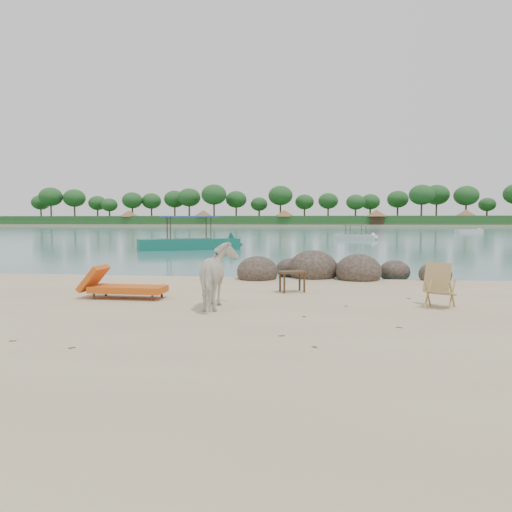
# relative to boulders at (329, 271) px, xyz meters

# --- Properties ---
(water) EXTENTS (400.00, 400.00, 0.00)m
(water) POSITION_rel_boulders_xyz_m (-2.44, 83.78, -0.23)
(water) COLOR #396672
(water) RESTS_ON ground
(far_shore) EXTENTS (420.00, 90.00, 1.40)m
(far_shore) POSITION_rel_boulders_xyz_m (-2.44, 163.78, -0.23)
(far_shore) COLOR tan
(far_shore) RESTS_ON ground
(far_scenery) EXTENTS (420.00, 18.00, 9.50)m
(far_scenery) POSITION_rel_boulders_xyz_m (-2.41, 130.48, 2.91)
(far_scenery) COLOR #1E4C1E
(far_scenery) RESTS_ON ground
(boulders) EXTENTS (6.53, 2.97, 1.17)m
(boulders) POSITION_rel_boulders_xyz_m (0.00, 0.00, 0.00)
(boulders) COLOR #312820
(boulders) RESTS_ON ground
(cow) EXTENTS (0.92, 1.69, 1.36)m
(cow) POSITION_rel_boulders_xyz_m (-2.30, -5.82, 0.45)
(cow) COLOR white
(cow) RESTS_ON ground
(side_table) EXTENTS (0.78, 0.66, 0.53)m
(side_table) POSITION_rel_boulders_xyz_m (-0.95, -3.35, 0.04)
(side_table) COLOR #322114
(side_table) RESTS_ON ground
(lounge_chair) EXTENTS (2.18, 0.82, 0.65)m
(lounge_chair) POSITION_rel_boulders_xyz_m (-4.66, -4.85, 0.09)
(lounge_chair) COLOR #C74917
(lounge_chair) RESTS_ON ground
(deck_chair) EXTENTS (0.82, 0.84, 0.91)m
(deck_chair) POSITION_rel_boulders_xyz_m (2.23, -5.17, 0.23)
(deck_chair) COLOR tan
(deck_chair) RESTS_ON ground
(boat_near) EXTENTS (7.20, 4.62, 3.50)m
(boat_near) POSITION_rel_boulders_xyz_m (-8.72, 15.36, 1.52)
(boat_near) COLOR #126653
(boat_near) RESTS_ON water
(boat_mid) EXTENTS (4.65, 3.50, 2.37)m
(boat_mid) POSITION_rel_boulders_xyz_m (3.04, 34.07, 0.95)
(boat_mid) COLOR silver
(boat_mid) RESTS_ON water
(boat_far) EXTENTS (5.10, 3.45, 0.60)m
(boat_far) POSITION_rel_boulders_xyz_m (21.76, 63.19, 0.07)
(boat_far) COLOR silver
(boat_far) RESTS_ON water
(dead_leaves) EXTENTS (7.55, 7.16, 0.00)m
(dead_leaves) POSITION_rel_boulders_xyz_m (-2.08, -6.66, -0.22)
(dead_leaves) COLOR brown
(dead_leaves) RESTS_ON ground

